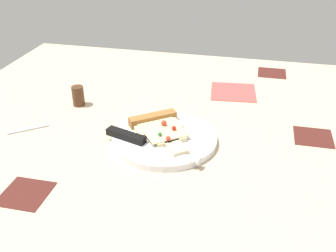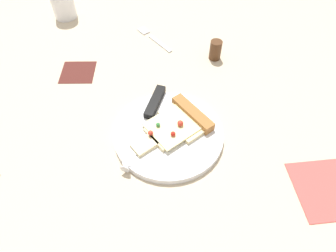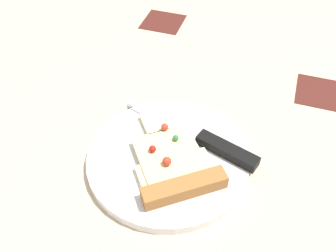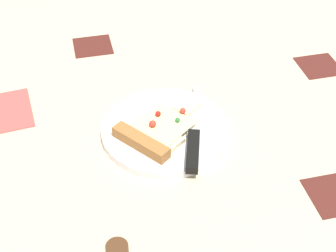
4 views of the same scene
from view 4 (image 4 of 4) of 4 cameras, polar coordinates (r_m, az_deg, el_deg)
ground_plane at (r=98.84cm, az=1.75°, el=-0.71°), size 130.84×130.84×3.00cm
plate at (r=95.82cm, az=-0.30°, el=-0.47°), size 24.60×24.60×1.57cm
pizza_slice at (r=93.30cm, az=-1.32°, el=-0.56°), size 18.56×16.78×2.63cm
knife at (r=92.89cm, az=2.97°, el=-1.00°), size 9.34×23.49×2.45cm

